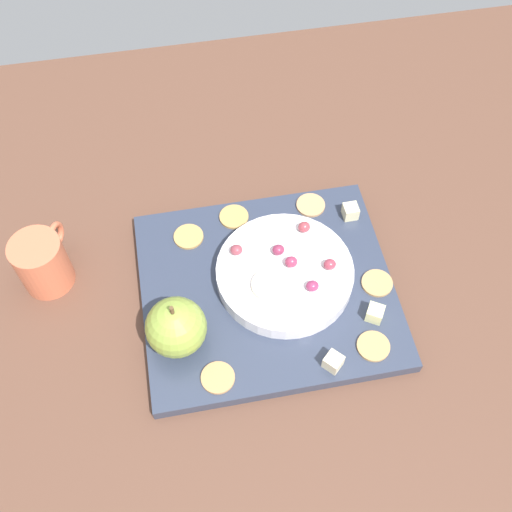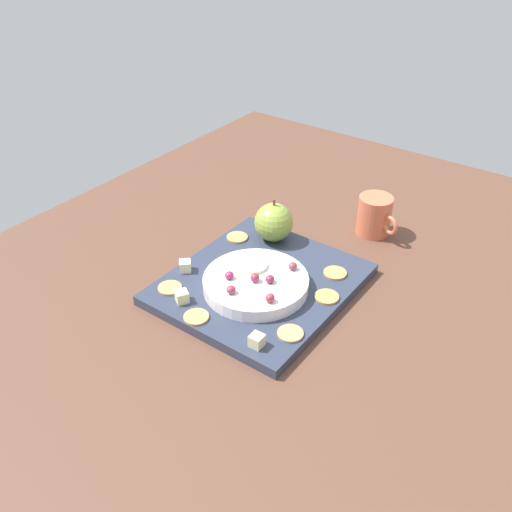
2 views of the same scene
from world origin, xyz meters
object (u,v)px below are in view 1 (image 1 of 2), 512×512
object	(u,v)px
cracker_2	(373,346)
grape_5	(236,250)
cracker_3	(311,205)
cracker_4	(234,217)
cheese_cube_2	(350,211)
cracker_1	(218,378)
cup	(43,263)
apple_whole	(176,327)
cracker_5	(377,283)
grape_1	(330,265)
apple_slice_0	(270,285)
cracker_0	(189,237)
grape_4	(304,227)
serving_dish	(285,274)
cheese_cube_0	(375,313)
grape_3	(312,286)
grape_2	(291,262)
grape_0	(278,250)
cheese_cube_1	(333,362)
platter	(267,289)

from	to	relation	value
cracker_2	grape_5	size ratio (longest dim) A/B	2.51
cracker_3	cracker_4	bearing A→B (deg)	0.22
cheese_cube_2	cracker_1	size ratio (longest dim) A/B	0.49
cup	apple_whole	bearing A→B (deg)	140.45
cracker_4	cracker_5	bearing A→B (deg)	139.70
cracker_2	grape_1	world-z (taller)	grape_1
cracker_1	cracker_3	xyz separation A→B (cm)	(-17.31, -23.91, 0.00)
cracker_4	apple_slice_0	bearing A→B (deg)	100.80
cracker_2	cracker_0	bearing A→B (deg)	-45.29
cup	grape_4	bearing A→B (deg)	177.97
serving_dish	grape_5	bearing A→B (deg)	-32.30
serving_dish	cracker_0	world-z (taller)	serving_dish
cheese_cube_0	grape_4	xyz separation A→B (cm)	(6.34, -13.60, 2.03)
cracker_3	cup	size ratio (longest dim) A/B	0.43
cheese_cube_2	grape_3	bearing A→B (deg)	54.53
cheese_cube_2	grape_2	xyz separation A→B (cm)	(10.57, 8.12, 2.05)
serving_dish	grape_1	bearing A→B (deg)	170.80
cracker_4	grape_4	bearing A→B (deg)	147.74
grape_1	apple_slice_0	distance (cm)	8.39
cracker_1	grape_4	bearing A→B (deg)	-129.10
apple_whole	grape_0	size ratio (longest dim) A/B	4.54
cracker_2	grape_2	size ratio (longest dim) A/B	2.51
cracker_2	grape_2	world-z (taller)	grape_2
cracker_3	apple_whole	bearing A→B (deg)	40.13
cheese_cube_1	cup	size ratio (longest dim) A/B	0.21
grape_4	grape_0	bearing A→B (deg)	35.25
grape_2	apple_slice_0	xyz separation A→B (cm)	(3.35, 2.69, -0.48)
serving_dish	cheese_cube_0	bearing A→B (deg)	142.17
cracker_1	grape_0	size ratio (longest dim) A/B	2.51
cracker_0	grape_2	size ratio (longest dim) A/B	2.51
cracker_0	cup	bearing A→B (deg)	6.06
cracker_4	cracker_5	xyz separation A→B (cm)	(-17.08, 14.48, 0.00)
grape_1	grape_5	world-z (taller)	same
cup	cracker_0	bearing A→B (deg)	-173.94
cheese_cube_2	grape_4	world-z (taller)	grape_4
platter	grape_3	bearing A→B (deg)	152.28
cracker_5	grape_4	distance (cm)	12.40
cracker_1	cup	world-z (taller)	cup
platter	grape_5	bearing A→B (deg)	-53.14
cheese_cube_1	apple_slice_0	size ratio (longest dim) A/B	0.42
cheese_cube_0	cracker_3	bearing A→B (deg)	-78.65
platter	grape_0	distance (cm)	5.64
cheese_cube_2	cracker_5	xyz separation A→B (cm)	(-0.57, 11.77, -0.82)
grape_5	apple_slice_0	distance (cm)	6.87
serving_dish	cup	size ratio (longest dim) A/B	1.89
cracker_5	grape_1	distance (cm)	7.18
grape_0	grape_1	xyz separation A→B (cm)	(-6.19, 3.64, 0.01)
cheese_cube_0	cracker_2	distance (cm)	4.35
grape_5	cheese_cube_1	bearing A→B (deg)	117.97
cracker_3	grape_2	world-z (taller)	grape_2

